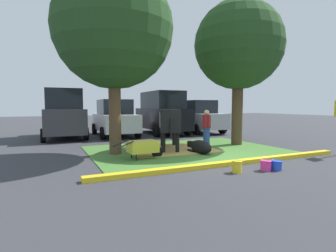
% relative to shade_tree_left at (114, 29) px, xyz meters
% --- Properties ---
extents(ground_plane, '(80.00, 80.00, 0.00)m').
position_rel_shade_tree_left_xyz_m(ground_plane, '(2.65, -2.04, -4.24)').
color(ground_plane, '#38383D').
extents(grass_island, '(7.09, 5.10, 0.02)m').
position_rel_shade_tree_left_xyz_m(grass_island, '(2.65, -0.36, -4.23)').
color(grass_island, '#477A33').
rests_on(grass_island, ground).
extents(curb_yellow, '(8.29, 0.24, 0.12)m').
position_rel_shade_tree_left_xyz_m(curb_yellow, '(2.65, -3.06, -4.18)').
color(curb_yellow, yellow).
rests_on(curb_yellow, ground).
extents(hay_bedding, '(3.29, 2.52, 0.04)m').
position_rel_shade_tree_left_xyz_m(hay_bedding, '(2.12, -0.09, -4.21)').
color(hay_bedding, tan).
rests_on(hay_bedding, ground).
extents(shade_tree_left, '(4.03, 4.03, 6.27)m').
position_rel_shade_tree_left_xyz_m(shade_tree_left, '(0.00, 0.00, 0.00)').
color(shade_tree_left, brown).
rests_on(shade_tree_left, ground).
extents(shade_tree_right, '(3.71, 3.71, 6.09)m').
position_rel_shade_tree_left_xyz_m(shade_tree_right, '(5.29, 0.00, -0.04)').
color(shade_tree_right, '#4C3823').
rests_on(shade_tree_right, ground).
extents(cow_holstein, '(1.59, 3.00, 1.59)m').
position_rel_shade_tree_left_xyz_m(cow_holstein, '(2.16, 0.21, -3.11)').
color(cow_holstein, black).
rests_on(cow_holstein, ground).
extents(calf_lying, '(0.53, 1.31, 0.48)m').
position_rel_shade_tree_left_xyz_m(calf_lying, '(2.73, -1.13, -4.00)').
color(calf_lying, black).
rests_on(calf_lying, ground).
extents(person_handler, '(0.34, 0.53, 1.52)m').
position_rel_shade_tree_left_xyz_m(person_handler, '(3.79, 0.07, -3.43)').
color(person_handler, '#23478C').
rests_on(person_handler, ground).
extents(wheelbarrow, '(1.61, 0.64, 0.63)m').
position_rel_shade_tree_left_xyz_m(wheelbarrow, '(0.61, -1.19, -3.85)').
color(wheelbarrow, gold).
rests_on(wheelbarrow, ground).
extents(bucket_yellow, '(0.27, 0.27, 0.30)m').
position_rel_shade_tree_left_xyz_m(bucket_yellow, '(2.17, -3.79, -4.08)').
color(bucket_yellow, yellow).
rests_on(bucket_yellow, ground).
extents(bucket_pink, '(0.29, 0.29, 0.27)m').
position_rel_shade_tree_left_xyz_m(bucket_pink, '(2.98, -3.95, -4.10)').
color(bucket_pink, '#EA3893').
rests_on(bucket_pink, ground).
extents(bucket_blue, '(0.30, 0.30, 0.26)m').
position_rel_shade_tree_left_xyz_m(bucket_blue, '(3.28, -4.02, -4.10)').
color(bucket_blue, blue).
rests_on(bucket_blue, ground).
extents(suv_dark_grey, '(2.19, 4.64, 2.52)m').
position_rel_shade_tree_left_xyz_m(suv_dark_grey, '(-1.32, 5.83, -2.97)').
color(suv_dark_grey, '#3D3D42').
rests_on(suv_dark_grey, ground).
extents(hatchback_white, '(2.09, 4.43, 2.02)m').
position_rel_shade_tree_left_xyz_m(hatchback_white, '(1.31, 5.55, -3.25)').
color(hatchback_white, silver).
rests_on(hatchback_white, ground).
extents(suv_black, '(2.19, 4.64, 2.52)m').
position_rel_shade_tree_left_xyz_m(suv_black, '(4.18, 5.49, -2.97)').
color(suv_black, black).
rests_on(suv_black, ground).
extents(sedan_red, '(2.09, 4.43, 2.02)m').
position_rel_shade_tree_left_xyz_m(sedan_red, '(6.56, 5.33, -3.25)').
color(sedan_red, '#B7B7BC').
rests_on(sedan_red, ground).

